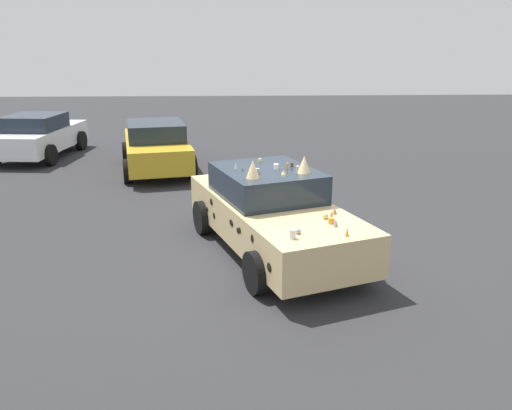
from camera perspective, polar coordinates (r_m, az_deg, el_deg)
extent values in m
plane|color=#2D2D30|center=(9.59, 1.80, -5.12)|extent=(60.00, 60.00, 0.00)
cube|color=#D8BC7F|center=(9.36, 1.83, -1.52)|extent=(4.89, 3.18, 0.70)
cube|color=#1E2833|center=(9.44, 1.16, 2.48)|extent=(2.35, 2.17, 0.51)
cylinder|color=black|center=(8.72, 11.08, -5.41)|extent=(0.71, 0.43, 0.67)
cylinder|color=black|center=(7.94, 0.04, -7.42)|extent=(0.71, 0.43, 0.67)
cylinder|color=black|center=(11.04, 3.09, -0.23)|extent=(0.71, 0.43, 0.67)
cylinder|color=black|center=(10.43, -5.89, -1.36)|extent=(0.71, 0.43, 0.67)
ellipsoid|color=black|center=(9.04, 9.20, -2.43)|extent=(0.14, 0.07, 0.13)
ellipsoid|color=black|center=(8.34, 12.37, -4.38)|extent=(0.13, 0.06, 0.15)
ellipsoid|color=black|center=(10.10, -5.39, -0.45)|extent=(0.13, 0.06, 0.08)
ellipsoid|color=black|center=(7.47, 1.45, -6.87)|extent=(0.15, 0.07, 0.14)
ellipsoid|color=black|center=(9.71, -4.64, -1.19)|extent=(0.12, 0.06, 0.12)
ellipsoid|color=black|center=(8.43, -1.81, -2.80)|extent=(0.10, 0.05, 0.11)
ellipsoid|color=black|center=(7.94, -0.44, -3.71)|extent=(0.11, 0.06, 0.13)
ellipsoid|color=black|center=(10.32, 4.66, 0.96)|extent=(0.15, 0.07, 0.15)
ellipsoid|color=black|center=(8.52, -2.01, -2.83)|extent=(0.11, 0.06, 0.11)
ellipsoid|color=black|center=(9.79, -4.95, 0.34)|extent=(0.15, 0.07, 0.13)
ellipsoid|color=black|center=(8.79, -2.74, -1.97)|extent=(0.18, 0.08, 0.11)
cylinder|color=silver|center=(7.44, 4.02, -3.21)|extent=(0.13, 0.13, 0.14)
sphere|color=gray|center=(7.64, 4.66, -2.90)|extent=(0.08, 0.08, 0.08)
cylinder|color=orange|center=(8.13, 8.28, -1.72)|extent=(0.14, 0.14, 0.09)
cone|color=#A87A38|center=(8.58, 8.62, -0.64)|extent=(0.11, 0.11, 0.11)
cone|color=gray|center=(8.00, 8.74, -1.96)|extent=(0.09, 0.09, 0.12)
cone|color=gray|center=(8.43, 8.27, -1.00)|extent=(0.09, 0.09, 0.10)
cone|color=orange|center=(7.62, 9.98, -2.94)|extent=(0.07, 0.07, 0.13)
sphere|color=tan|center=(8.33, 7.65, -1.21)|extent=(0.09, 0.09, 0.09)
cylinder|color=gray|center=(9.17, 4.60, 3.97)|extent=(0.07, 0.07, 0.11)
cylinder|color=gray|center=(9.02, 0.15, 3.75)|extent=(0.11, 0.11, 0.09)
cylinder|color=#51381E|center=(9.55, 3.97, 4.44)|extent=(0.06, 0.06, 0.08)
cylinder|color=silver|center=(9.32, 2.23, 4.23)|extent=(0.11, 0.11, 0.10)
cone|color=#51381E|center=(9.23, -1.49, 3.94)|extent=(0.06, 0.06, 0.05)
cylinder|color=#A87A38|center=(9.35, 3.44, 4.28)|extent=(0.06, 0.06, 0.11)
cone|color=tan|center=(8.97, 3.04, 3.59)|extent=(0.11, 0.11, 0.07)
cone|color=gray|center=(9.39, -2.20, 4.36)|extent=(0.10, 0.10, 0.11)
cylinder|color=tan|center=(9.93, 0.42, 4.93)|extent=(0.09, 0.09, 0.06)
cone|color=#D8BC7F|center=(9.08, 5.31, 4.46)|extent=(0.23, 0.23, 0.30)
cone|color=#D8BC7F|center=(8.69, -0.36, 3.95)|extent=(0.23, 0.23, 0.30)
cube|color=gold|center=(15.85, -10.88, 5.97)|extent=(4.53, 2.56, 0.69)
cube|color=#1E2833|center=(15.67, -10.98, 8.03)|extent=(2.31, 1.97, 0.50)
cylinder|color=black|center=(17.18, -14.10, 5.63)|extent=(0.70, 0.35, 0.67)
cylinder|color=black|center=(17.28, -8.18, 6.03)|extent=(0.70, 0.35, 0.67)
cylinder|color=black|center=(14.60, -13.94, 3.63)|extent=(0.70, 0.35, 0.67)
cylinder|color=black|center=(14.71, -7.00, 4.11)|extent=(0.70, 0.35, 0.67)
cube|color=white|center=(18.96, -22.70, 6.77)|extent=(4.30, 2.17, 0.68)
cube|color=#1E2833|center=(18.67, -23.21, 8.37)|extent=(2.01, 1.80, 0.47)
cylinder|color=black|center=(20.53, -23.38, 6.57)|extent=(0.69, 0.29, 0.67)
cylinder|color=black|center=(19.80, -18.67, 6.73)|extent=(0.69, 0.29, 0.67)
cylinder|color=black|center=(17.49, -21.69, 5.12)|extent=(0.69, 0.29, 0.67)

